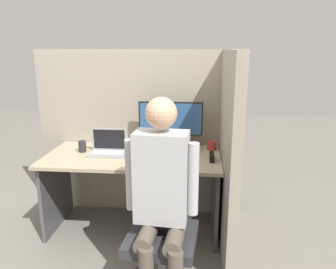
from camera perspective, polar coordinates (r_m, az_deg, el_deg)
name	(u,v)px	position (r m, az deg, el deg)	size (l,w,h in m)	color
ground_plane	(126,252)	(2.95, -7.25, -19.62)	(12.00, 12.00, 0.00)	slate
cubicle_panel_back	(141,134)	(3.31, -4.80, 0.16)	(2.06, 0.04, 1.65)	gray
cubicle_panel_right	(225,150)	(2.81, 9.87, -2.71)	(0.04, 1.41, 1.65)	gray
desk	(133,173)	(3.02, -6.04, -6.72)	(1.56, 0.76, 0.73)	tan
paper_box	(170,145)	(3.11, 0.43, -1.90)	(0.34, 0.21, 0.07)	orange
monitor	(171,121)	(3.05, 0.45, 2.43)	(0.60, 0.19, 0.38)	black
laptop	(108,149)	(3.01, -10.43, -2.53)	(0.33, 0.21, 0.23)	#99999E
mouse	(132,159)	(2.82, -6.36, -4.25)	(0.07, 0.05, 0.03)	silver
stapler	(212,157)	(2.83, 7.65, -3.86)	(0.04, 0.16, 0.06)	black
carrot_toy	(132,162)	(2.73, -6.25, -4.75)	(0.04, 0.14, 0.04)	orange
office_chair	(162,218)	(2.37, -1.03, -14.32)	(0.53, 0.58, 1.01)	#2D2D33
person	(161,190)	(2.11, -1.17, -9.60)	(0.48, 0.44, 1.38)	brown
coffee_mug	(212,145)	(3.11, 7.64, -1.91)	(0.09, 0.09, 0.08)	#A3332D
pen_cup	(82,146)	(3.12, -14.69, -2.02)	(0.07, 0.07, 0.10)	#28282D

